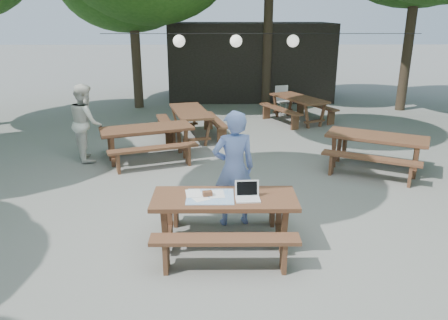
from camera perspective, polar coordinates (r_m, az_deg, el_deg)
name	(u,v)px	position (r m, az deg, el deg)	size (l,w,h in m)	color
ground	(259,211)	(7.40, 4.59, -6.64)	(80.00, 80.00, 0.00)	slate
pavilion	(250,61)	(17.29, 3.41, 12.84)	(6.00, 3.00, 2.80)	black
main_picnic_table	(224,221)	(6.19, 0.05, -7.91)	(2.00, 1.58, 0.75)	#562F1E
picnic_table_nw	(148,143)	(9.92, -9.95, 2.20)	(2.33, 2.14, 0.75)	#562F1E
picnic_table_ne	(375,152)	(9.66, 19.14, 0.97)	(2.41, 2.26, 0.75)	#562F1E
picnic_table_far_w	(191,124)	(11.54, -4.38, 4.76)	(2.01, 2.24, 0.75)	#562F1E
picnic_table_far_e	(298,109)	(13.47, 9.67, 6.57)	(2.26, 2.41, 0.75)	#562F1E
woman	(234,169)	(6.63, 1.28, -1.16)	(0.66, 0.43, 1.81)	#7A92DE
second_person	(86,122)	(10.16, -17.58, 4.70)	(0.83, 0.65, 1.70)	white
plastic_chair	(283,106)	(14.51, 7.73, 7.01)	(0.55, 0.55, 0.90)	silver
laptop	(247,194)	(5.97, 3.07, -4.49)	(0.34, 0.28, 0.24)	white
tabletop_clutter	(209,196)	(6.04, -1.97, -4.71)	(0.69, 0.55, 0.08)	#3D87D0
paper_lanterns	(237,41)	(12.69, 1.65, 15.29)	(9.00, 0.34, 0.38)	black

